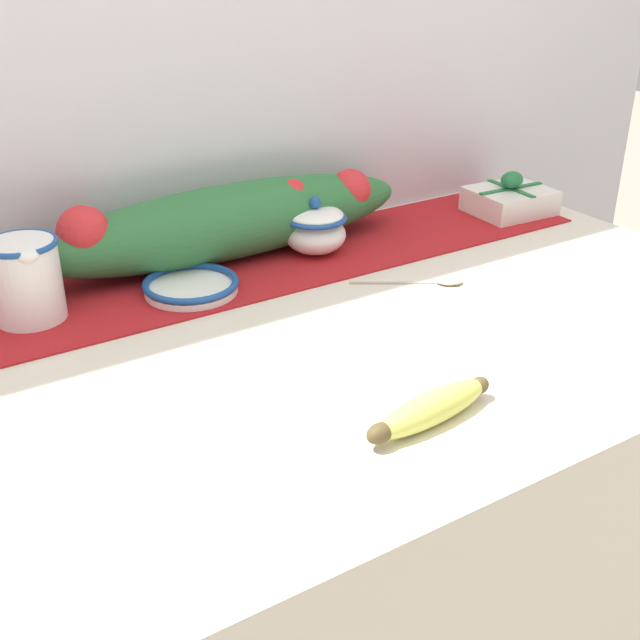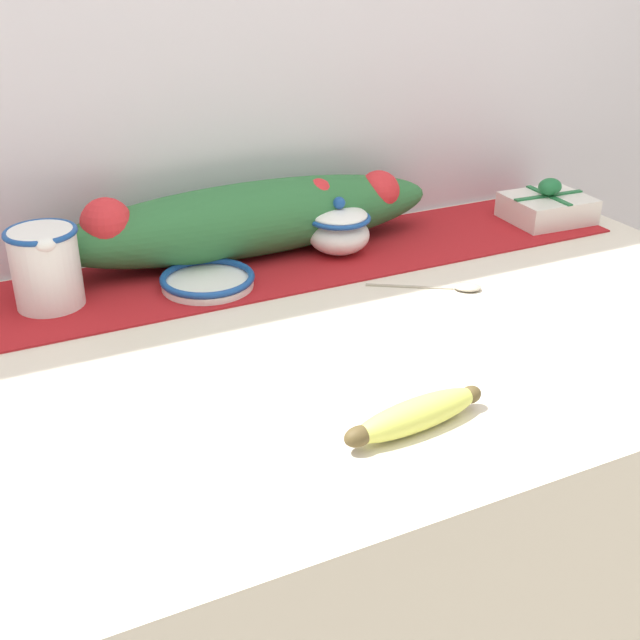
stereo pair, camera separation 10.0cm
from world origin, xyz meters
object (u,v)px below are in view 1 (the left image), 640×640
Objects in this scene: small_dish at (191,286)px; spoon at (442,281)px; cream_pitcher at (25,277)px; banana at (431,409)px; sugar_bowl at (315,229)px; gift_box at (510,199)px.

small_dish is 0.91× the size of spoon.
cream_pitcher reaches higher than banana.
cream_pitcher reaches higher than small_dish.
sugar_bowl is 0.73× the size of small_dish.
spoon is at bearing -20.57° from cream_pitcher.
sugar_bowl is 0.70× the size of gift_box.
gift_box is at bearing -3.17° from sugar_bowl.
sugar_bowl is 0.67× the size of spoon.
cream_pitcher is 1.15× the size of sugar_bowl.
gift_box reaches higher than spoon.
small_dish is at bearing -170.98° from sugar_bowl.
banana is at bearing -80.02° from small_dish.
spoon is at bearing 47.79° from banana.
sugar_bowl reaches higher than spoon.
spoon is (0.10, -0.21, -0.04)m from sugar_bowl.
cream_pitcher is 0.23m from small_dish.
gift_box reaches higher than banana.
small_dish is 0.46m from banana.
spoon is (0.56, -0.21, -0.06)m from cream_pitcher.
cream_pitcher is at bearing 169.83° from small_dish.
banana is 0.75m from gift_box.
banana is (0.30, -0.50, -0.05)m from cream_pitcher.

